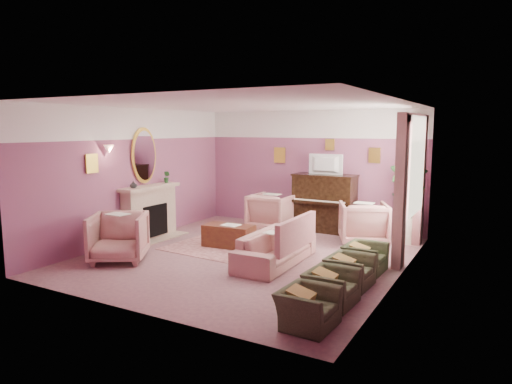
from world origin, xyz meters
The scene contains 48 objects.
floor centered at (0.00, 0.00, 0.00)m, with size 5.50×6.00×0.01m, color #895D64.
ceiling centered at (0.00, 0.00, 2.80)m, with size 5.50×6.00×0.01m, color white.
wall_back centered at (0.00, 3.00, 1.40)m, with size 5.50×0.02×2.80m, color #74456D.
wall_front centered at (0.00, -3.00, 1.40)m, with size 5.50×0.02×2.80m, color #74456D.
wall_left centered at (-2.75, 0.00, 1.40)m, with size 0.02×6.00×2.80m, color #74456D.
wall_right centered at (2.75, 0.00, 1.40)m, with size 0.02×6.00×2.80m, color #74456D.
picture_rail_band centered at (0.00, 2.99, 2.47)m, with size 5.50×0.01×0.65m, color white.
stripe_panel centered at (2.73, 1.30, 1.07)m, with size 0.01×3.00×2.15m, color #AEB5A9.
fireplace_surround centered at (-2.59, 0.20, 0.55)m, with size 0.30×1.40×1.10m, color tan.
fireplace_inset centered at (-2.49, 0.20, 0.40)m, with size 0.18×0.72×0.68m, color black.
fire_ember centered at (-2.45, 0.20, 0.22)m, with size 0.06×0.54×0.10m, color red.
mantel_shelf centered at (-2.56, 0.20, 1.12)m, with size 0.40×1.55×0.07m, color tan.
hearth centered at (-2.39, 0.20, 0.01)m, with size 0.55×1.50×0.02m, color tan.
mirror_frame centered at (-2.70, 0.20, 1.80)m, with size 0.04×0.72×1.20m, color gold.
mirror_glass centered at (-2.67, 0.20, 1.80)m, with size 0.01×0.60×1.06m, color silver.
sconce_shade centered at (-2.62, -0.85, 1.98)m, with size 0.20×0.20×0.16m, color #FFBB9A.
piano centered at (0.50, 2.68, 0.65)m, with size 1.40×0.60×1.30m, color black.
piano_keyshelf centered at (0.50, 2.33, 0.72)m, with size 1.30×0.12×0.06m, color black.
piano_keys centered at (0.50, 2.33, 0.76)m, with size 1.20×0.08×0.02m, color white.
piano_top centered at (0.50, 2.68, 1.31)m, with size 1.45×0.65×0.04m, color black.
television centered at (0.50, 2.63, 1.60)m, with size 0.80×0.12×0.48m, color black.
print_back_left centered at (-0.80, 2.96, 1.72)m, with size 0.30×0.03×0.38m, color gold.
print_back_right centered at (1.55, 2.96, 1.78)m, with size 0.26×0.03×0.34m, color gold.
print_back_mid centered at (0.50, 2.96, 2.00)m, with size 0.22×0.03×0.26m, color gold.
print_left_wall centered at (-2.71, -1.20, 1.72)m, with size 0.03×0.28×0.36m, color gold.
window_blind centered at (2.70, 1.55, 1.70)m, with size 0.03×1.40×1.80m, color silver.
curtain_left centered at (2.62, 0.63, 1.30)m, with size 0.16×0.34×2.60m, color #AF6A6F.
curtain_right centered at (2.62, 2.47, 1.30)m, with size 0.16×0.34×2.60m, color #AF6A6F.
pelmet centered at (2.62, 1.55, 2.56)m, with size 0.16×2.20×0.16m, color #AF6A6F.
mantel_plant centered at (-2.55, 0.75, 1.29)m, with size 0.16×0.16×0.28m, color #204D20.
mantel_vase centered at (-2.55, -0.30, 1.23)m, with size 0.16×0.16×0.16m, color white.
area_rug centered at (-0.53, 0.31, 0.01)m, with size 2.50×1.80×0.01m, color #A66A6B.
coffee_table centered at (-0.67, 0.38, 0.23)m, with size 1.00×0.50×0.45m, color #4E2716.
table_paper centered at (-0.62, 0.38, 0.46)m, with size 0.35×0.28×0.01m, color white.
sofa centered at (0.68, -0.21, 0.40)m, with size 0.65×1.96×0.79m, color tan.
sofa_throw centered at (1.08, -0.21, 0.60)m, with size 0.10×1.48×0.54m, color #AF6A6F.
floral_armchair_left centered at (-0.58, 2.12, 0.48)m, with size 0.93×0.93×0.97m, color tan.
floral_armchair_right centered at (1.64, 1.92, 0.48)m, with size 0.93×0.93×0.97m, color tan.
floral_armchair_front centered at (-1.86, -1.42, 0.48)m, with size 0.93×0.93×0.97m, color tan.
olive_chair_a centered at (2.18, -2.31, 0.31)m, with size 0.51×0.72×0.62m, color #444E30.
olive_chair_b centered at (2.18, -1.49, 0.31)m, with size 0.51×0.72×0.62m, color #444E30.
olive_chair_c centered at (2.18, -0.67, 0.31)m, with size 0.51×0.72×0.62m, color #444E30.
olive_chair_d centered at (2.18, 0.15, 0.31)m, with size 0.51×0.72×0.62m, color #444E30.
side_table centered at (2.39, 2.53, 0.35)m, with size 0.52×0.52×0.70m, color white.
side_plant_big centered at (2.39, 2.53, 0.87)m, with size 0.30×0.30×0.34m, color #204D20.
side_plant_small centered at (2.51, 2.43, 0.84)m, with size 0.16×0.16×0.28m, color #204D20.
palm_pot centered at (2.39, 2.44, 0.17)m, with size 0.34×0.34×0.34m, color #914E45.
palm_plant centered at (2.39, 2.44, 1.06)m, with size 0.76×0.76×1.44m, color #204D20.
Camera 1 is at (4.18, -7.20, 2.38)m, focal length 32.00 mm.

